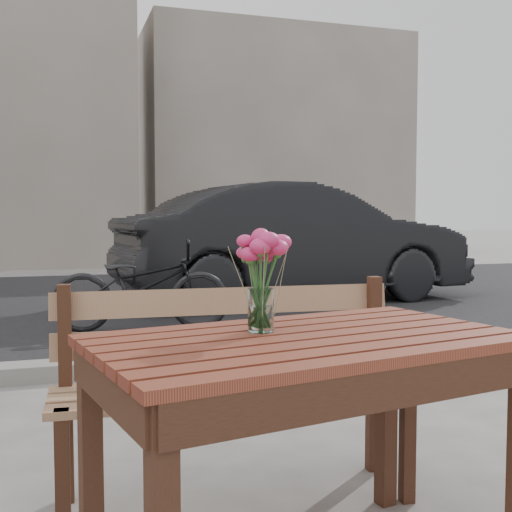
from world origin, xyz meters
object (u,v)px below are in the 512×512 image
at_px(main_vase, 261,268).
at_px(parked_car, 294,243).
at_px(bicycle, 141,285).
at_px(main_table, 306,377).

relative_size(main_vase, parked_car, 0.07).
bearing_deg(bicycle, parked_car, -43.83).
relative_size(main_table, bicycle, 0.80).
bearing_deg(main_vase, main_table, -43.25).
xyz_separation_m(parked_car, bicycle, (-2.26, -1.66, -0.32)).
height_order(main_table, main_vase, main_vase).
xyz_separation_m(main_table, main_vase, (-0.11, 0.11, 0.33)).
xyz_separation_m(main_vase, bicycle, (0.20, 4.48, -0.54)).
distance_m(main_table, parked_car, 6.67).
distance_m(main_vase, bicycle, 4.51).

